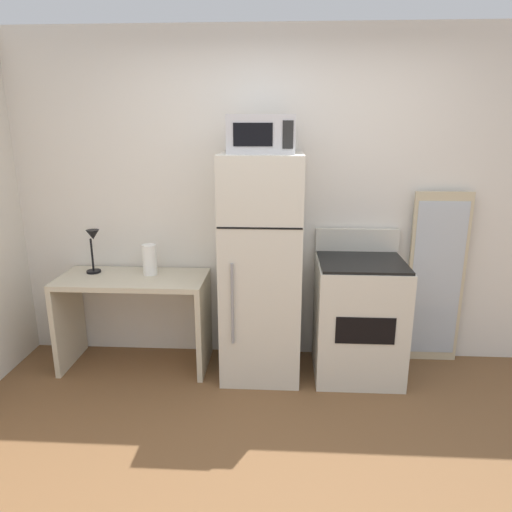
# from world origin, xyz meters

# --- Properties ---
(ground_plane) EXTENTS (12.00, 12.00, 0.00)m
(ground_plane) POSITION_xyz_m (0.00, 0.00, 0.00)
(ground_plane) COLOR brown
(wall_back_white) EXTENTS (5.00, 0.10, 2.60)m
(wall_back_white) POSITION_xyz_m (0.00, 1.70, 1.30)
(wall_back_white) COLOR silver
(wall_back_white) RESTS_ON ground
(desk) EXTENTS (1.14, 0.53, 0.75)m
(desk) POSITION_xyz_m (-1.17, 1.37, 0.52)
(desk) COLOR beige
(desk) RESTS_ON ground
(desk_lamp) EXTENTS (0.14, 0.12, 0.35)m
(desk_lamp) POSITION_xyz_m (-1.49, 1.44, 0.99)
(desk_lamp) COLOR black
(desk_lamp) RESTS_ON desk
(paper_towel_roll) EXTENTS (0.11, 0.11, 0.24)m
(paper_towel_roll) POSITION_xyz_m (-1.04, 1.44, 0.87)
(paper_towel_roll) COLOR white
(paper_towel_roll) RESTS_ON desk
(refrigerator) EXTENTS (0.59, 0.62, 1.70)m
(refrigerator) POSITION_xyz_m (-0.16, 1.33, 0.85)
(refrigerator) COLOR beige
(refrigerator) RESTS_ON ground
(microwave) EXTENTS (0.46, 0.35, 0.26)m
(microwave) POSITION_xyz_m (-0.16, 1.31, 1.83)
(microwave) COLOR #B7B7BC
(microwave) RESTS_ON refrigerator
(oven_range) EXTENTS (0.65, 0.61, 1.10)m
(oven_range) POSITION_xyz_m (0.58, 1.33, 0.47)
(oven_range) COLOR beige
(oven_range) RESTS_ON ground
(leaning_mirror) EXTENTS (0.44, 0.03, 1.40)m
(leaning_mirror) POSITION_xyz_m (1.22, 1.59, 0.70)
(leaning_mirror) COLOR #C6B793
(leaning_mirror) RESTS_ON ground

